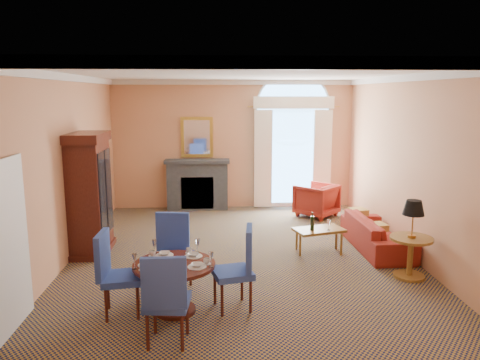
{
  "coord_description": "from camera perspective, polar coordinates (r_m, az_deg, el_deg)",
  "views": [
    {
      "loc": [
        -0.46,
        -7.96,
        2.87
      ],
      "look_at": [
        0.0,
        0.5,
        1.3
      ],
      "focal_mm": 35.0,
      "sensor_mm": 36.0,
      "label": 1
    }
  ],
  "objects": [
    {
      "name": "ground",
      "position": [
        8.47,
        0.19,
        -9.3
      ],
      "size": [
        7.5,
        7.5,
        0.0
      ],
      "primitive_type": "plane",
      "color": "#141A40",
      "rests_on": "ground"
    },
    {
      "name": "room_envelope",
      "position": [
        8.64,
        -0.23,
        8.11
      ],
      "size": [
        6.04,
        7.52,
        3.45
      ],
      "color": "tan",
      "rests_on": "ground"
    },
    {
      "name": "armoire",
      "position": [
        8.85,
        -17.85,
        -1.84
      ],
      "size": [
        0.63,
        1.12,
        2.19
      ],
      "color": "#3A140D",
      "rests_on": "ground"
    },
    {
      "name": "dining_table",
      "position": [
        6.33,
        -8.0,
        -11.39
      ],
      "size": [
        1.08,
        1.09,
        0.88
      ],
      "color": "#3A140D",
      "rests_on": "ground"
    },
    {
      "name": "dining_chair_north",
      "position": [
        7.08,
        -8.14,
        -7.98
      ],
      "size": [
        0.6,
        0.6,
        1.12
      ],
      "rotation": [
        0.0,
        0.0,
        2.92
      ],
      "color": "#274299",
      "rests_on": "ground"
    },
    {
      "name": "dining_chair_south",
      "position": [
        5.49,
        -9.03,
        -13.64
      ],
      "size": [
        0.54,
        0.54,
        1.12
      ],
      "rotation": [
        0.0,
        0.0,
        -0.09
      ],
      "color": "#274299",
      "rests_on": "ground"
    },
    {
      "name": "dining_chair_east",
      "position": [
        6.36,
        0.05,
        -10.05
      ],
      "size": [
        0.6,
        0.6,
        1.12
      ],
      "rotation": [
        0.0,
        0.0,
        1.81
      ],
      "color": "#274299",
      "rests_on": "ground"
    },
    {
      "name": "dining_chair_west",
      "position": [
        6.39,
        -15.28,
        -10.34
      ],
      "size": [
        0.57,
        0.57,
        1.12
      ],
      "rotation": [
        0.0,
        0.0,
        -1.42
      ],
      "color": "#274299",
      "rests_on": "ground"
    },
    {
      "name": "sofa",
      "position": [
        9.15,
        16.33,
        -6.28
      ],
      "size": [
        0.84,
        2.04,
        0.59
      ],
      "primitive_type": "imported",
      "rotation": [
        0.0,
        0.0,
        1.59
      ],
      "color": "maroon",
      "rests_on": "ground"
    },
    {
      "name": "armchair",
      "position": [
        11.2,
        9.29,
        -2.44
      ],
      "size": [
        1.19,
        1.19,
        0.78
      ],
      "primitive_type": "imported",
      "rotation": [
        0.0,
        0.0,
        3.93
      ],
      "color": "maroon",
      "rests_on": "ground"
    },
    {
      "name": "coffee_table",
      "position": [
        8.67,
        9.57,
        -6.08
      ],
      "size": [
        0.99,
        0.71,
        0.78
      ],
      "rotation": [
        0.0,
        0.0,
        0.28
      ],
      "color": "olive",
      "rests_on": "ground"
    },
    {
      "name": "side_table",
      "position": [
        7.8,
        20.23,
        -5.9
      ],
      "size": [
        0.66,
        0.66,
        1.23
      ],
      "color": "olive",
      "rests_on": "ground"
    }
  ]
}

